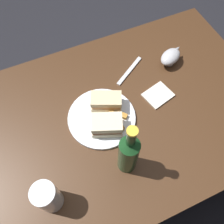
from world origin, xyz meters
TOP-DOWN VIEW (x-y plane):
  - ground_plane at (0.00, 0.00)m, footprint 6.00×6.00m
  - dining_table at (0.00, 0.00)m, footprint 1.23×0.83m
  - plate at (-0.08, 0.01)m, footprint 0.27×0.27m
  - sandwich_half_left at (-0.09, -0.05)m, footprint 0.13×0.11m
  - sandwich_half_right at (-0.05, 0.05)m, footprint 0.13×0.11m
  - potato_wedge_front at (-0.01, -0.02)m, footprint 0.04×0.05m
  - potato_wedge_middle at (-0.05, 0.00)m, footprint 0.05×0.04m
  - potato_wedge_back at (-0.05, -0.07)m, footprint 0.05×0.02m
  - potato_wedge_left_edge at (-0.06, -0.07)m, footprint 0.04×0.05m
  - potato_wedge_right_edge at (-0.04, 0.01)m, footprint 0.04×0.05m
  - pint_glass at (-0.35, -0.21)m, footprint 0.08×0.08m
  - gravy_boat at (0.30, 0.15)m, footprint 0.13×0.11m
  - cider_bottle at (-0.07, -0.20)m, footprint 0.07×0.07m
  - napkin at (0.17, 0.01)m, footprint 0.13×0.11m
  - fork at (0.12, 0.18)m, footprint 0.16×0.11m

SIDE VIEW (x-z plane):
  - ground_plane at x=0.00m, z-range 0.00..0.00m
  - dining_table at x=0.00m, z-range 0.00..0.72m
  - fork at x=0.12m, z-range 0.72..0.72m
  - napkin at x=0.17m, z-range 0.72..0.72m
  - plate at x=-0.08m, z-range 0.72..0.73m
  - potato_wedge_front at x=-0.01m, z-range 0.73..0.75m
  - potato_wedge_middle at x=-0.05m, z-range 0.73..0.75m
  - potato_wedge_left_edge at x=-0.06m, z-range 0.73..0.75m
  - potato_wedge_back at x=-0.05m, z-range 0.73..0.75m
  - potato_wedge_right_edge at x=-0.04m, z-range 0.73..0.75m
  - gravy_boat at x=0.30m, z-range 0.72..0.79m
  - sandwich_half_right at x=-0.05m, z-range 0.73..0.79m
  - sandwich_half_left at x=-0.09m, z-range 0.73..0.79m
  - pint_glass at x=-0.35m, z-range 0.71..0.85m
  - cider_bottle at x=-0.07m, z-range 0.69..0.97m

